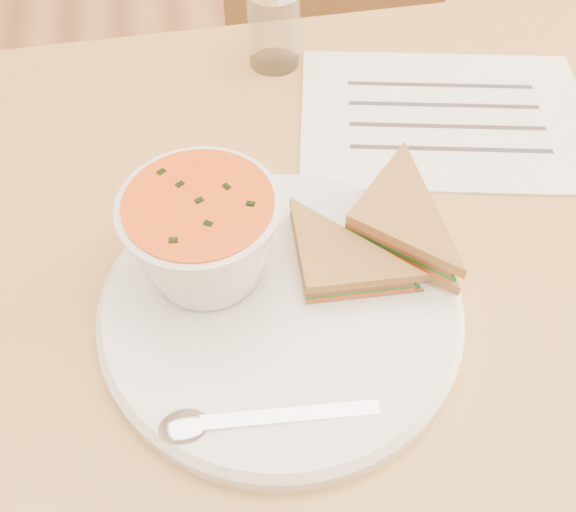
{
  "coord_description": "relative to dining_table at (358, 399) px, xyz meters",
  "views": [
    {
      "loc": [
        -0.17,
        -0.37,
        1.2
      ],
      "look_at": [
        -0.11,
        -0.06,
        0.8
      ],
      "focal_mm": 40.0,
      "sensor_mm": 36.0,
      "label": 1
    }
  ],
  "objects": [
    {
      "name": "paper_menu",
      "position": [
        0.1,
        0.13,
        0.38
      ],
      "size": [
        0.35,
        0.29,
        0.0
      ],
      "primitive_type": null,
      "rotation": [
        0.0,
        0.0,
        -0.23
      ],
      "color": "white",
      "rests_on": "dining_table"
    },
    {
      "name": "dining_table",
      "position": [
        0.0,
        0.0,
        0.0
      ],
      "size": [
        1.0,
        0.7,
        0.75
      ],
      "primitive_type": null,
      "color": "olive",
      "rests_on": "floor"
    },
    {
      "name": "plate",
      "position": [
        -0.12,
        -0.08,
        0.38
      ],
      "size": [
        0.36,
        0.36,
        0.02
      ],
      "primitive_type": null,
      "rotation": [
        0.0,
        0.0,
        0.23
      ],
      "color": "silver",
      "rests_on": "dining_table"
    },
    {
      "name": "floor",
      "position": [
        0.0,
        0.0,
        -0.38
      ],
      "size": [
        5.0,
        6.0,
        0.01
      ],
      "primitive_type": "cube",
      "color": "brown",
      "rests_on": "ground"
    },
    {
      "name": "sandwich_half_a",
      "position": [
        -0.1,
        -0.09,
        0.41
      ],
      "size": [
        0.1,
        0.1,
        0.03
      ],
      "primitive_type": null,
      "rotation": [
        0.0,
        0.0,
        -0.06
      ],
      "color": "#AA773C",
      "rests_on": "plate"
    },
    {
      "name": "sandwich_half_b",
      "position": [
        -0.06,
        -0.04,
        0.42
      ],
      "size": [
        0.15,
        0.15,
        0.03
      ],
      "primitive_type": null,
      "rotation": [
        0.0,
        0.0,
        -0.77
      ],
      "color": "#AA773C",
      "rests_on": "plate"
    },
    {
      "name": "condiment_shaker",
      "position": [
        -0.06,
        0.26,
        0.43
      ],
      "size": [
        0.07,
        0.07,
        0.11
      ],
      "primitive_type": null,
      "rotation": [
        0.0,
        0.0,
        0.19
      ],
      "color": "silver",
      "rests_on": "dining_table"
    },
    {
      "name": "chair_far",
      "position": [
        0.07,
        0.5,
        0.07
      ],
      "size": [
        0.49,
        0.49,
        0.89
      ],
      "primitive_type": null,
      "rotation": [
        0.0,
        0.0,
        2.87
      ],
      "color": "brown",
      "rests_on": "floor"
    },
    {
      "name": "spoon",
      "position": [
        -0.15,
        -0.18,
        0.4
      ],
      "size": [
        0.19,
        0.05,
        0.01
      ],
      "primitive_type": null,
      "rotation": [
        0.0,
        0.0,
        -0.08
      ],
      "color": "silver",
      "rests_on": "plate"
    },
    {
      "name": "soup_bowl",
      "position": [
        -0.17,
        -0.04,
        0.43
      ],
      "size": [
        0.15,
        0.15,
        0.09
      ],
      "primitive_type": null,
      "rotation": [
        0.0,
        0.0,
        0.19
      ],
      "color": "silver",
      "rests_on": "plate"
    }
  ]
}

